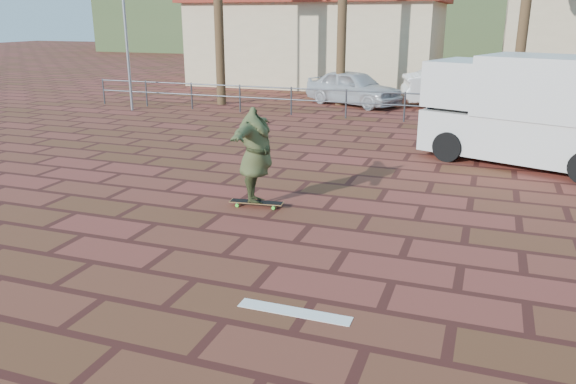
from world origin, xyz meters
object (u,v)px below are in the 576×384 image
object	(u,v)px
car_white	(469,85)
longboard	(256,202)
car_silver	(353,88)
skateboarder	(256,155)
campervan	(537,109)

from	to	relation	value
car_white	longboard	bearing A→B (deg)	151.43
longboard	car_white	xyz separation A→B (m)	(3.08, 13.87, 0.75)
car_silver	car_white	world-z (taller)	car_white
skateboarder	campervan	xyz separation A→B (m)	(4.94, 5.07, 0.35)
skateboarder	campervan	world-z (taller)	campervan
longboard	car_white	world-z (taller)	car_white
campervan	car_silver	size ratio (longest dim) A/B	1.31
longboard	car_silver	xyz separation A→B (m)	(-1.25, 12.88, 0.61)
car_silver	longboard	bearing A→B (deg)	-149.62
longboard	campervan	distance (m)	7.19
car_silver	car_white	xyz separation A→B (m)	(4.33, 0.99, 0.14)
car_silver	car_white	bearing A→B (deg)	-52.22
longboard	skateboarder	world-z (taller)	skateboarder
longboard	car_white	size ratio (longest dim) A/B	0.20
campervan	car_silver	bearing A→B (deg)	148.23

